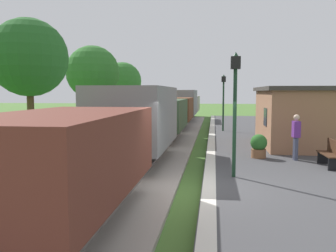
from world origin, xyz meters
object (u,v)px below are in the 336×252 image
at_px(bench_down_platform, 279,126).
at_px(lamp_post_far, 223,92).
at_px(bench_near_hut, 331,153).
at_px(tree_field_distant, 123,81).
at_px(lamp_post_near, 235,91).
at_px(potted_planter, 259,146).
at_px(station_hut, 297,116).
at_px(tree_trackside_mid, 29,58).
at_px(tree_field_left, 89,76).
at_px(freight_train, 169,112).
at_px(person_waiting, 296,135).
at_px(tree_trackside_far, 93,73).

relative_size(bench_down_platform, lamp_post_far, 0.41).
distance_m(bench_near_hut, tree_field_distant, 28.40).
distance_m(bench_near_hut, lamp_post_near, 4.34).
bearing_deg(potted_planter, station_hut, 58.10).
xyz_separation_m(bench_near_hut, lamp_post_near, (-3.33, -1.85, 2.08)).
height_order(bench_near_hut, lamp_post_far, lamp_post_far).
distance_m(lamp_post_near, tree_field_distant, 28.52).
relative_size(tree_trackside_mid, tree_field_left, 1.00).
xyz_separation_m(freight_train, tree_field_left, (-7.50, 6.09, 2.64)).
bearing_deg(lamp_post_near, tree_trackside_mid, 159.24).
xyz_separation_m(bench_near_hut, tree_field_left, (-14.35, 16.64, 3.43)).
bearing_deg(person_waiting, lamp_post_far, -79.02).
relative_size(bench_down_platform, tree_field_left, 0.26).
height_order(potted_planter, tree_field_distant, tree_field_distant).
relative_size(lamp_post_far, tree_field_distant, 0.62).
bearing_deg(station_hut, tree_trackside_mid, -161.55).
distance_m(potted_planter, tree_field_distant, 26.10).
distance_m(freight_train, bench_near_hut, 12.60).
bearing_deg(tree_field_distant, freight_train, -64.69).
bearing_deg(tree_trackside_far, lamp_post_near, -53.45).
bearing_deg(lamp_post_near, potted_planter, 71.33).
xyz_separation_m(freight_train, tree_trackside_mid, (-4.49, -9.37, 2.64)).
xyz_separation_m(station_hut, tree_trackside_far, (-11.36, 4.09, 2.34)).
height_order(lamp_post_far, tree_trackside_mid, tree_trackside_mid).
height_order(bench_down_platform, tree_field_left, tree_field_left).
height_order(bench_down_platform, tree_trackside_far, tree_trackside_far).
relative_size(bench_down_platform, person_waiting, 0.88).
bearing_deg(tree_trackside_far, lamp_post_far, 15.40).
xyz_separation_m(freight_train, bench_near_hut, (6.84, -10.55, -0.78)).
bearing_deg(person_waiting, tree_trackside_far, -39.39).
height_order(lamp_post_far, tree_field_distant, tree_field_distant).
bearing_deg(bench_near_hut, lamp_post_far, 106.48).
relative_size(bench_near_hut, tree_trackside_far, 0.27).
xyz_separation_m(station_hut, lamp_post_near, (-3.29, -6.80, 1.15)).
bearing_deg(person_waiting, bench_near_hut, 124.80).
bearing_deg(tree_field_left, tree_trackside_mid, -78.98).
relative_size(bench_near_hut, lamp_post_far, 0.41).
bearing_deg(freight_train, tree_trackside_far, -161.66).
distance_m(bench_near_hut, person_waiting, 1.55).
relative_size(station_hut, person_waiting, 3.39).
bearing_deg(tree_field_distant, tree_trackside_mid, -84.62).
relative_size(potted_planter, tree_trackside_far, 0.16).
relative_size(freight_train, lamp_post_near, 10.59).
xyz_separation_m(freight_train, potted_planter, (4.64, -9.08, -0.78)).
distance_m(potted_planter, tree_trackside_mid, 9.76).
height_order(potted_planter, lamp_post_near, lamp_post_near).
distance_m(station_hut, bench_near_hut, 5.04).
height_order(station_hut, person_waiting, station_hut).
distance_m(bench_down_platform, person_waiting, 8.59).
distance_m(lamp_post_far, tree_field_left, 12.33).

